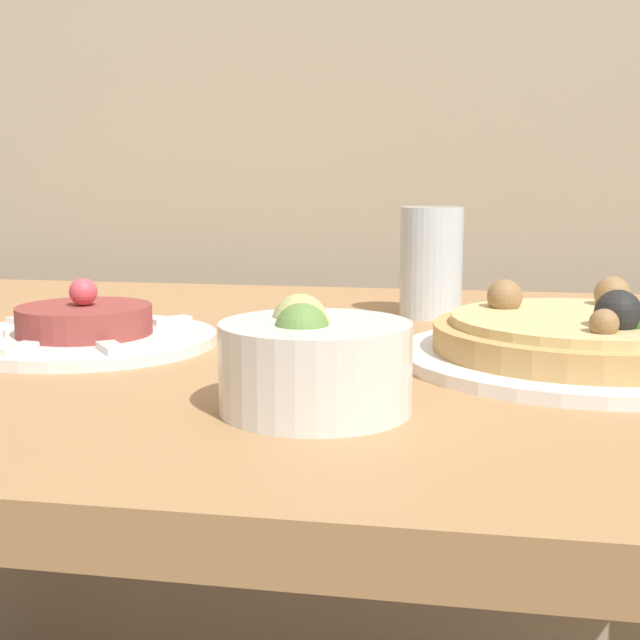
% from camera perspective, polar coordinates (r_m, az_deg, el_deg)
% --- Properties ---
extents(dining_table, '(1.26, 0.82, 0.73)m').
position_cam_1_polar(dining_table, '(0.84, -2.42, -7.96)').
color(dining_table, '#AD7F51').
rests_on(dining_table, ground_plane).
extents(pizza_plate, '(0.30, 0.30, 0.07)m').
position_cam_1_polar(pizza_plate, '(0.76, 16.65, -1.28)').
color(pizza_plate, white).
rests_on(pizza_plate, dining_table).
extents(tartare_plate, '(0.24, 0.24, 0.06)m').
position_cam_1_polar(tartare_plate, '(0.84, -14.81, -0.68)').
color(tartare_plate, white).
rests_on(tartare_plate, dining_table).
extents(small_bowl, '(0.13, 0.13, 0.07)m').
position_cam_1_polar(small_bowl, '(0.58, -0.39, -2.73)').
color(small_bowl, white).
rests_on(small_bowl, dining_table).
extents(drinking_glass, '(0.07, 0.07, 0.12)m').
position_cam_1_polar(drinking_glass, '(0.97, 7.13, 3.70)').
color(drinking_glass, silver).
rests_on(drinking_glass, dining_table).
extents(napkin, '(0.17, 0.13, 0.01)m').
position_cam_1_polar(napkin, '(1.01, 16.79, 0.38)').
color(napkin, black).
rests_on(napkin, dining_table).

